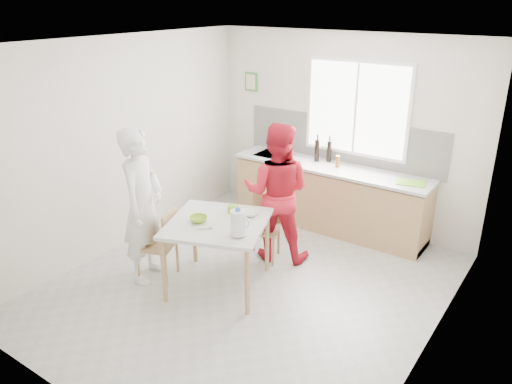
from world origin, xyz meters
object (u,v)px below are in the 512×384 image
at_px(dining_table, 217,229).
at_px(person_white, 143,206).
at_px(chair_left, 162,242).
at_px(wine_bottle_b, 329,151).
at_px(bowl_green, 198,219).
at_px(milk_jug, 238,222).
at_px(chair_far, 265,224).
at_px(wine_bottle_a, 317,150).
at_px(person_red, 277,192).
at_px(bowl_white, 249,213).

xyz_separation_m(dining_table, person_white, (-0.83, -0.31, 0.18)).
bearing_deg(chair_left, wine_bottle_b, 141.37).
relative_size(bowl_green, milk_jug, 0.68).
bearing_deg(chair_far, bowl_green, -122.53).
distance_m(chair_left, wine_bottle_a, 2.62).
xyz_separation_m(dining_table, wine_bottle_a, (0.03, 2.22, 0.36)).
distance_m(chair_left, person_red, 1.50).
relative_size(person_white, bowl_white, 9.19).
bearing_deg(person_white, wine_bottle_b, -41.83).
relative_size(chair_left, person_red, 0.49).
xyz_separation_m(chair_far, person_white, (-0.87, -1.20, 0.46)).
bearing_deg(chair_left, bowl_white, 104.25).
xyz_separation_m(person_white, bowl_green, (0.66, 0.20, -0.07)).
relative_size(chair_far, bowl_green, 4.17).
bearing_deg(milk_jug, bowl_green, 156.16).
bearing_deg(wine_bottle_a, chair_far, -89.70).
xyz_separation_m(chair_far, wine_bottle_a, (-0.01, 1.34, 0.63)).
xyz_separation_m(bowl_white, wine_bottle_a, (-0.16, 1.88, 0.25)).
xyz_separation_m(chair_far, bowl_green, (-0.21, -1.00, 0.39)).
distance_m(person_white, bowl_green, 0.69).
height_order(dining_table, bowl_green, bowl_green).
relative_size(dining_table, milk_jug, 4.69).
xyz_separation_m(dining_table, bowl_green, (-0.17, -0.12, 0.11)).
height_order(person_red, milk_jug, person_red).
height_order(person_red, bowl_green, person_red).
relative_size(chair_left, wine_bottle_b, 2.88).
height_order(wine_bottle_a, wine_bottle_b, wine_bottle_a).
relative_size(bowl_white, wine_bottle_a, 0.62).
relative_size(wine_bottle_a, wine_bottle_b, 1.07).
xyz_separation_m(chair_left, bowl_green, (0.47, 0.13, 0.36)).
height_order(bowl_green, milk_jug, milk_jug).
height_order(chair_left, wine_bottle_a, wine_bottle_a).
relative_size(person_white, wine_bottle_a, 5.68).
xyz_separation_m(person_white, wine_bottle_b, (1.01, 2.62, 0.16)).
bearing_deg(wine_bottle_a, person_white, -108.74).
distance_m(person_white, wine_bottle_a, 2.68).
height_order(dining_table, wine_bottle_a, wine_bottle_a).
height_order(chair_left, person_white, person_white).
bearing_deg(milk_jug, person_red, 81.45).
relative_size(chair_left, wine_bottle_a, 2.70).
bearing_deg(chair_far, person_red, 13.39).
distance_m(chair_far, milk_jug, 1.21).
bearing_deg(wine_bottle_a, wine_bottle_b, 30.39).
distance_m(bowl_white, milk_jug, 0.55).
distance_m(milk_jug, wine_bottle_a, 2.40).
height_order(bowl_white, wine_bottle_a, wine_bottle_a).
height_order(dining_table, person_white, person_white).
bearing_deg(chair_far, milk_jug, -91.36).
distance_m(chair_far, bowl_white, 0.68).
height_order(dining_table, milk_jug, milk_jug).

